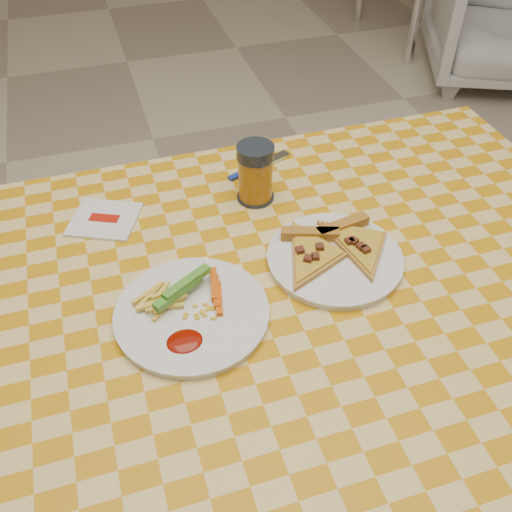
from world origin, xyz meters
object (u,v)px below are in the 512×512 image
Objects in this scene: plate_left at (192,315)px; drink_glass at (255,174)px; table at (281,313)px; plate_right at (335,259)px.

drink_glass is (0.19, 0.27, 0.05)m from plate_left.
drink_glass is at bearing 54.72° from plate_left.
table is at bearing 9.01° from plate_left.
plate_left is 0.27m from plate_right.
plate_left is (-0.16, -0.03, 0.08)m from table.
plate_left is at bearing -170.99° from table.
plate_right is 0.24m from drink_glass.
plate_left is 0.33m from drink_glass.
plate_left is 1.04× the size of plate_right.
drink_glass reaches higher than plate_right.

